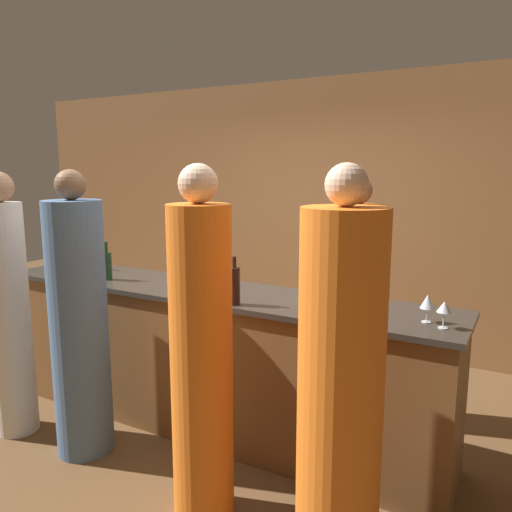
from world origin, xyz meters
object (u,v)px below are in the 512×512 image
Objects in this scene: wine_bottle_1 at (84,256)px; wine_bottle_2 at (234,285)px; guest_2 at (340,387)px; guest_3 at (201,359)px; wine_bottle_0 at (107,265)px; guest_1 at (9,312)px; bartender at (355,307)px; guest_0 at (79,326)px; ice_bucket at (319,288)px.

wine_bottle_1 is 0.96× the size of wine_bottle_2.
guest_3 is (-0.74, -0.06, 0.01)m from guest_2.
guest_1 is at bearing -119.01° from wine_bottle_0.
bartender is at bearing 105.57° from guest_2.
wine_bottle_1 is at bearing 16.13° from bartender.
guest_2 reaches higher than guest_0.
ice_bucket is at bearing 6.61° from wine_bottle_0.
guest_1 is 0.98× the size of guest_2.
ice_bucket is (-0.04, -0.64, 0.28)m from bartender.
wine_bottle_0 is 1.23m from wine_bottle_2.
guest_3 is 0.95m from ice_bucket.
guest_1 is 1.70m from guest_3.
wine_bottle_2 is at bearing 23.66° from guest_0.
ice_bucket is at bearing 21.92° from guest_1.
guest_0 is 6.13× the size of wine_bottle_2.
bartender is 0.70m from ice_bucket.
bartender is 6.21× the size of wine_bottle_1.
guest_2 reaches higher than guest_1.
guest_2 is 1.00× the size of guest_3.
guest_3 reaches higher than bartender.
guest_3 is 6.23× the size of wine_bottle_2.
bartender reaches higher than ice_bucket.
guest_2 is 2.71m from wine_bottle_1.
ice_bucket is (0.43, 0.33, -0.03)m from wine_bottle_2.
guest_3 reaches higher than wine_bottle_1.
wine_bottle_2 reaches higher than wine_bottle_1.
guest_1 is at bearing 179.71° from guest_2.
bartender is 0.97× the size of guest_0.
wine_bottle_1 is at bearing 168.66° from wine_bottle_2.
bartender is 6.21× the size of wine_bottle_0.
wine_bottle_0 is 0.96× the size of wine_bottle_2.
guest_2 reaches higher than wine_bottle_2.
guest_1 is (-2.03, -1.44, 0.04)m from bartender.
guest_1 is 0.87m from wine_bottle_1.
bartender is 2.27m from wine_bottle_1.
bartender is at bearing 16.13° from wine_bottle_1.
bartender is 1.12m from wine_bottle_2.
wine_bottle_1 is at bearing 162.20° from guest_2.
wine_bottle_0 and wine_bottle_1 have the same top height.
guest_0 is 6.39× the size of wine_bottle_1.
bartender is 0.96× the size of guest_3.
guest_1 reaches higher than wine_bottle_2.
guest_1 is 2.16m from ice_bucket.
guest_3 is 0.62m from wine_bottle_2.
guest_3 is 6.49× the size of wine_bottle_0.
bartender is at bearing 77.41° from guest_3.
guest_3 is at bearing -26.71° from wine_bottle_0.
wine_bottle_2 is at bearing -11.34° from wine_bottle_1.
wine_bottle_2 is (1.56, 0.47, 0.28)m from guest_1.
guest_1 is 10.38× the size of ice_bucket.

